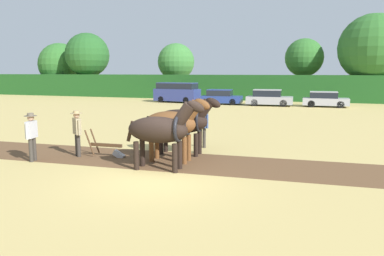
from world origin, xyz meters
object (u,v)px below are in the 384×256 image
object	(u,v)px
draft_horse_lead_right	(173,124)
plow	(109,149)
parked_car_left	(221,97)
tree_left	(87,55)
draft_horse_trail_left	(183,121)
tree_center	(304,58)
parked_van	(177,92)
parked_car_center_left	(269,98)
farmer_onlooker_left	(32,133)
tree_center_right	(373,48)
tree_far_left	(60,65)
draft_horse_lead_left	(161,130)
farmer_beside_team	(202,123)
farmer_at_plow	(77,129)
tree_center_left	(176,62)
parked_car_center	(325,100)

from	to	relation	value
draft_horse_lead_right	plow	bearing A→B (deg)	-180.00
parked_car_left	tree_left	bearing A→B (deg)	156.02
tree_left	draft_horse_trail_left	distance (m)	39.91
tree_left	tree_center	xyz separation A→B (m)	(28.22, 1.96, -0.62)
parked_van	parked_car_center_left	world-z (taller)	parked_van
tree_left	plow	world-z (taller)	tree_left
farmer_onlooker_left	tree_center_right	bearing A→B (deg)	54.74
draft_horse_lead_right	parked_car_left	xyz separation A→B (m)	(-4.35, 23.95, -0.67)
tree_far_left	tree_center	size ratio (longest dim) A/B	1.03
draft_horse_trail_left	plow	distance (m)	3.02
draft_horse_lead_left	farmer_onlooker_left	world-z (taller)	draft_horse_lead_left
draft_horse_trail_left	draft_horse_lead_right	bearing A→B (deg)	-90.11
farmer_beside_team	parked_car_center_left	distance (m)	21.04
farmer_at_plow	farmer_beside_team	bearing A→B (deg)	-12.89
tree_center_left	tree_center	xyz separation A→B (m)	(16.12, -0.15, 0.35)
tree_far_left	farmer_at_plow	xyz separation A→B (m)	(27.14, -33.96, -3.20)
parked_car_center	farmer_beside_team	bearing A→B (deg)	-104.58
plow	farmer_at_plow	size ratio (longest dim) A/B	0.89
tree_center_left	draft_horse_lead_left	distance (m)	37.77
tree_center_right	tree_left	bearing A→B (deg)	179.92
draft_horse_lead_right	parked_car_center	bearing A→B (deg)	74.52
tree_center_left	draft_horse_trail_left	size ratio (longest dim) A/B	2.42
tree_center_right	plow	bearing A→B (deg)	-111.57
draft_horse_lead_left	tree_center_left	bearing A→B (deg)	107.64
farmer_onlooker_left	parked_car_left	distance (m)	25.59
tree_center_right	farmer_onlooker_left	size ratio (longest dim) A/B	5.27
farmer_at_plow	parked_car_center	world-z (taller)	farmer_at_plow
parked_car_center_left	draft_horse_lead_left	bearing A→B (deg)	-92.96
draft_horse_lead_left	draft_horse_lead_right	xyz separation A→B (m)	(-0.07, 1.21, 0.03)
tree_center_left	tree_center	bearing A→B (deg)	-0.53
tree_left	tree_center_left	bearing A→B (deg)	9.88
tree_center_right	plow	size ratio (longest dim) A/B	5.89
tree_left	draft_horse_lead_left	bearing A→B (deg)	-52.73
tree_center_left	tree_center_right	world-z (taller)	tree_center_right
tree_far_left	parked_car_center	size ratio (longest dim) A/B	1.80
farmer_beside_team	parked_car_center_left	bearing A→B (deg)	27.36
plow	tree_center_left	bearing A→B (deg)	104.27
draft_horse_lead_right	parked_van	world-z (taller)	draft_horse_lead_right
tree_center_left	parked_van	world-z (taller)	tree_center_left
parked_van	tree_far_left	bearing A→B (deg)	163.57
draft_horse_lead_right	farmer_at_plow	xyz separation A→B (m)	(-3.76, -0.43, -0.33)
parked_car_left	tree_far_left	bearing A→B (deg)	157.20
parked_car_left	parked_car_center	xyz separation A→B (m)	(9.80, 0.28, -0.02)
draft_horse_lead_left	farmer_at_plow	bearing A→B (deg)	165.62
tree_center_right	parked_car_left	xyz separation A→B (m)	(-14.43, -7.95, -4.99)
draft_horse_lead_left	draft_horse_trail_left	bearing A→B (deg)	90.17
tree_left	tree_center_right	bearing A→B (deg)	-0.08
plow	parked_car_center	distance (m)	25.64
plow	farmer_beside_team	size ratio (longest dim) A/B	0.89
tree_left	tree_center_left	world-z (taller)	tree_left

